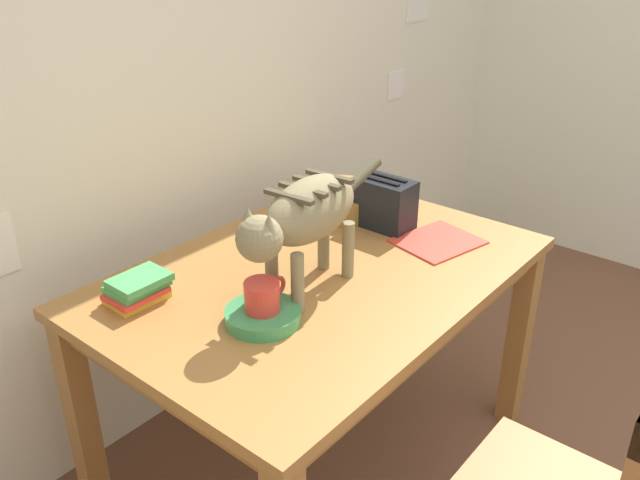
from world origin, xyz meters
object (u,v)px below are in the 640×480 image
at_px(dining_table, 320,295).
at_px(coffee_mug, 263,296).
at_px(cat, 305,216).
at_px(book_stack, 138,289).
at_px(wicker_basket, 340,200).
at_px(toaster, 384,203).
at_px(saucer_bowl, 263,316).
at_px(magazine, 438,241).

distance_m(dining_table, coffee_mug, 0.36).
xyz_separation_m(dining_table, cat, (-0.13, -0.05, 0.32)).
xyz_separation_m(coffee_mug, book_stack, (-0.15, 0.34, -0.04)).
height_order(cat, wicker_basket, cat).
height_order(book_stack, toaster, toaster).
bearing_deg(saucer_bowl, wicker_basket, 22.72).
bearing_deg(magazine, cat, 179.63).
relative_size(saucer_bowl, coffee_mug, 1.49).
bearing_deg(dining_table, coffee_mug, -167.91).
bearing_deg(book_stack, wicker_basket, -2.96).
height_order(coffee_mug, toaster, toaster).
relative_size(cat, wicker_basket, 2.07).
height_order(saucer_bowl, coffee_mug, coffee_mug).
relative_size(saucer_bowl, magazine, 0.78).
bearing_deg(book_stack, magazine, -27.91).
bearing_deg(cat, toaster, -84.39).
distance_m(dining_table, cat, 0.35).
bearing_deg(coffee_mug, magazine, -8.89).
relative_size(coffee_mug, magazine, 0.52).
bearing_deg(coffee_mug, cat, 4.16).
bearing_deg(wicker_basket, cat, -151.49).
distance_m(cat, magazine, 0.58).
xyz_separation_m(book_stack, wicker_basket, (0.85, -0.04, 0.01)).
height_order(book_stack, wicker_basket, wicker_basket).
bearing_deg(saucer_bowl, cat, 4.10).
bearing_deg(toaster, dining_table, -174.93).
xyz_separation_m(cat, book_stack, (-0.33, 0.33, -0.20)).
distance_m(cat, wicker_basket, 0.62).
distance_m(coffee_mug, toaster, 0.70).
xyz_separation_m(magazine, toaster, (-0.01, 0.21, 0.08)).
bearing_deg(cat, saucer_bowl, 90.00).
bearing_deg(toaster, book_stack, 164.12).
distance_m(coffee_mug, wicker_basket, 0.76).
distance_m(cat, book_stack, 0.51).
xyz_separation_m(coffee_mug, toaster, (0.70, 0.10, 0.01)).
bearing_deg(saucer_bowl, dining_table, 11.97).
height_order(wicker_basket, toaster, toaster).
height_order(cat, saucer_bowl, cat).
distance_m(cat, coffee_mug, 0.24).
xyz_separation_m(cat, wicker_basket, (0.52, 0.28, -0.19)).
height_order(coffee_mug, book_stack, coffee_mug).
relative_size(cat, saucer_bowl, 3.11).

